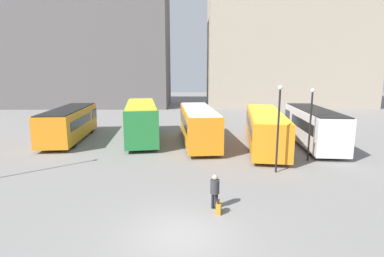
% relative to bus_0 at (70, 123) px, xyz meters
% --- Properties ---
extents(ground_plane, '(160.00, 160.00, 0.00)m').
position_rel_bus_0_xyz_m(ground_plane, '(10.55, -16.32, -1.56)').
color(ground_plane, slate).
extents(building_block_left, '(30.07, 11.43, 23.82)m').
position_rel_bus_0_xyz_m(building_block_left, '(-8.05, 27.52, 10.35)').
color(building_block_left, '#5B5656').
rests_on(building_block_left, ground_plane).
extents(building_block_right, '(28.24, 10.35, 26.21)m').
position_rel_bus_0_xyz_m(building_block_right, '(28.23, 27.52, 11.55)').
color(building_block_right, tan).
rests_on(building_block_right, ground_plane).
extents(bus_0, '(3.43, 10.01, 2.86)m').
position_rel_bus_0_xyz_m(bus_0, '(0.00, 0.00, 0.00)').
color(bus_0, orange).
rests_on(bus_0, ground_plane).
extents(bus_1, '(4.21, 10.33, 3.33)m').
position_rel_bus_0_xyz_m(bus_1, '(6.46, 0.03, 0.25)').
color(bus_1, '#237A38').
rests_on(bus_1, ground_plane).
extents(bus_2, '(3.35, 9.96, 3.05)m').
position_rel_bus_0_xyz_m(bus_2, '(11.57, -1.52, 0.10)').
color(bus_2, orange).
rests_on(bus_2, ground_plane).
extents(bus_3, '(4.27, 11.57, 2.90)m').
position_rel_bus_0_xyz_m(bus_3, '(16.99, -2.67, 0.03)').
color(bus_3, orange).
rests_on(bus_3, ground_plane).
extents(bus_4, '(3.25, 9.82, 3.06)m').
position_rel_bus_0_xyz_m(bus_4, '(21.09, -2.25, 0.10)').
color(bus_4, silver).
rests_on(bus_4, ground_plane).
extents(traveler, '(0.49, 0.49, 1.59)m').
position_rel_bus_0_xyz_m(traveler, '(11.98, -14.03, -0.61)').
color(traveler, black).
rests_on(traveler, ground_plane).
extents(suitcase, '(0.30, 0.46, 0.73)m').
position_rel_bus_0_xyz_m(suitcase, '(12.12, -14.53, -1.30)').
color(suitcase, '#B27A1E').
rests_on(suitcase, ground_plane).
extents(lamp_post_0, '(0.28, 0.28, 4.99)m').
position_rel_bus_0_xyz_m(lamp_post_0, '(19.04, -6.70, 1.42)').
color(lamp_post_0, black).
rests_on(lamp_post_0, ground_plane).
extents(lamp_post_2, '(0.28, 0.28, 5.31)m').
position_rel_bus_0_xyz_m(lamp_post_2, '(16.14, -9.11, 1.59)').
color(lamp_post_2, black).
rests_on(lamp_post_2, ground_plane).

